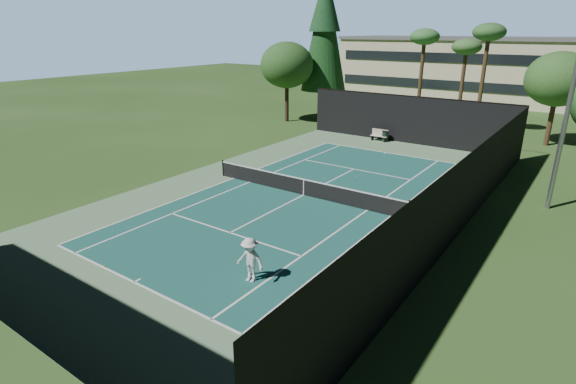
# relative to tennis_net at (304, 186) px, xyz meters

# --- Properties ---
(ground) EXTENTS (160.00, 160.00, 0.00)m
(ground) POSITION_rel_tennis_net_xyz_m (0.00, 0.00, -0.56)
(ground) COLOR #2A4D1D
(ground) RESTS_ON ground
(apron_slab) EXTENTS (18.00, 32.00, 0.01)m
(apron_slab) POSITION_rel_tennis_net_xyz_m (0.00, 0.00, -0.55)
(apron_slab) COLOR #638A60
(apron_slab) RESTS_ON ground
(court_surface) EXTENTS (10.97, 23.77, 0.01)m
(court_surface) POSITION_rel_tennis_net_xyz_m (0.00, 0.00, -0.55)
(court_surface) COLOR #1B564F
(court_surface) RESTS_ON ground
(court_lines) EXTENTS (11.07, 23.87, 0.01)m
(court_lines) POSITION_rel_tennis_net_xyz_m (0.00, 0.00, -0.54)
(court_lines) COLOR white
(court_lines) RESTS_ON ground
(tennis_net) EXTENTS (12.90, 0.10, 1.10)m
(tennis_net) POSITION_rel_tennis_net_xyz_m (0.00, 0.00, 0.00)
(tennis_net) COLOR black
(tennis_net) RESTS_ON ground
(fence) EXTENTS (18.04, 32.05, 4.03)m
(fence) POSITION_rel_tennis_net_xyz_m (0.00, 0.06, 1.45)
(fence) COLOR black
(fence) RESTS_ON ground
(player) EXTENTS (1.23, 0.76, 1.82)m
(player) POSITION_rel_tennis_net_xyz_m (3.59, -9.18, 0.35)
(player) COLOR silver
(player) RESTS_ON ground
(tennis_ball_a) EXTENTS (0.07, 0.07, 0.07)m
(tennis_ball_a) POSITION_rel_tennis_net_xyz_m (-2.01, -11.83, -0.52)
(tennis_ball_a) COLOR #BADA31
(tennis_ball_a) RESTS_ON ground
(tennis_ball_b) EXTENTS (0.06, 0.06, 0.06)m
(tennis_ball_b) POSITION_rel_tennis_net_xyz_m (-0.53, 3.31, -0.53)
(tennis_ball_b) COLOR #D9F437
(tennis_ball_b) RESTS_ON ground
(tennis_ball_c) EXTENTS (0.06, 0.06, 0.06)m
(tennis_ball_c) POSITION_rel_tennis_net_xyz_m (0.96, 4.94, -0.53)
(tennis_ball_c) COLOR #BACF2F
(tennis_ball_c) RESTS_ON ground
(tennis_ball_d) EXTENTS (0.07, 0.07, 0.07)m
(tennis_ball_d) POSITION_rel_tennis_net_xyz_m (-2.08, 2.14, -0.52)
(tennis_ball_d) COLOR #BBCA2D
(tennis_ball_d) RESTS_ON ground
(park_bench) EXTENTS (1.50, 0.45, 1.02)m
(park_bench) POSITION_rel_tennis_net_xyz_m (-2.15, 15.32, -0.01)
(park_bench) COLOR beige
(park_bench) RESTS_ON ground
(trash_bin) EXTENTS (0.56, 0.56, 0.95)m
(trash_bin) POSITION_rel_tennis_net_xyz_m (-1.65, 15.38, -0.08)
(trash_bin) COLOR black
(trash_bin) RESTS_ON ground
(pine_tree) EXTENTS (4.80, 4.80, 15.00)m
(pine_tree) POSITION_rel_tennis_net_xyz_m (-12.00, 22.00, 9.00)
(pine_tree) COLOR #48321E
(pine_tree) RESTS_ON ground
(palm_a) EXTENTS (2.80, 2.80, 9.32)m
(palm_a) POSITION_rel_tennis_net_xyz_m (-2.00, 24.00, 7.63)
(palm_a) COLOR #46341E
(palm_a) RESTS_ON ground
(palm_b) EXTENTS (2.80, 2.80, 8.42)m
(palm_b) POSITION_rel_tennis_net_xyz_m (1.50, 26.00, 6.80)
(palm_b) COLOR #4A3420
(palm_b) RESTS_ON ground
(palm_c) EXTENTS (2.80, 2.80, 9.77)m
(palm_c) POSITION_rel_tennis_net_xyz_m (4.00, 23.00, 8.05)
(palm_c) COLOR #4B3620
(palm_c) RESTS_ON ground
(decid_tree_a) EXTENTS (5.12, 5.12, 7.62)m
(decid_tree_a) POSITION_rel_tennis_net_xyz_m (10.00, 22.00, 4.86)
(decid_tree_a) COLOR #4B3220
(decid_tree_a) RESTS_ON ground
(decid_tree_c) EXTENTS (5.44, 5.44, 8.09)m
(decid_tree_c) POSITION_rel_tennis_net_xyz_m (-14.00, 18.00, 5.21)
(decid_tree_c) COLOR #3F271B
(decid_tree_c) RESTS_ON ground
(campus_building) EXTENTS (40.50, 12.50, 8.30)m
(campus_building) POSITION_rel_tennis_net_xyz_m (0.00, 45.98, 3.65)
(campus_building) COLOR beige
(campus_building) RESTS_ON ground
(light_pole) EXTENTS (0.90, 0.25, 12.22)m
(light_pole) POSITION_rel_tennis_net_xyz_m (12.00, 6.00, 5.90)
(light_pole) COLOR gray
(light_pole) RESTS_ON ground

